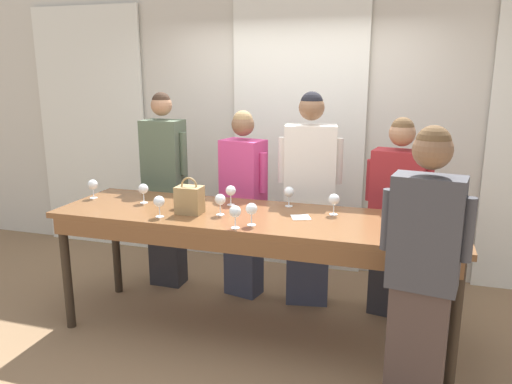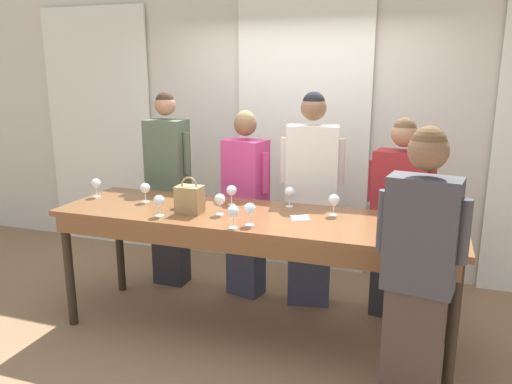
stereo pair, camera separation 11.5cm
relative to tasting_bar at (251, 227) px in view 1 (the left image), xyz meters
The scene contains 24 objects.
ground_plane 0.88m from the tasting_bar, 90.00° to the left, with size 18.00×18.00×0.00m, color #846647.
wall_back 1.67m from the tasting_bar, 90.00° to the left, with size 12.00×0.06×2.80m.
curtain_panel_left 2.87m from the tasting_bar, 147.62° to the left, with size 1.33×0.03×2.69m.
curtain_panel_center 1.59m from the tasting_bar, 90.00° to the left, with size 1.33×0.03×2.69m.
tasting_bar is the anchor object (origin of this frame).
wine_bottle 1.29m from the tasting_bar, 12.42° to the left, with size 0.08×0.08×0.31m.
handbag 0.50m from the tasting_bar, 169.70° to the right, with size 0.19×0.14×0.28m.
wine_glass_front_left 1.43m from the tasting_bar, behind, with size 0.08×0.08×0.16m.
wine_glass_front_mid 0.38m from the tasting_bar, 91.84° to the right, with size 0.08×0.08×0.16m.
wine_glass_front_right 0.39m from the tasting_bar, 136.93° to the left, with size 0.08×0.08×0.16m.
wine_glass_center_left 0.64m from the tasting_bar, 19.02° to the left, with size 0.08×0.08×0.16m.
wine_glass_center_mid 0.96m from the tasting_bar, behind, with size 0.08×0.08×0.16m.
wine_glass_center_right 0.64m from the tasting_bar, behind, with size 0.08×0.08×0.16m.
wine_glass_back_left 0.70m from the tasting_bar, 159.30° to the right, with size 0.08×0.08×0.16m.
wine_glass_back_mid 0.44m from the tasting_bar, 57.84° to the left, with size 0.08×0.08×0.16m.
wine_glass_back_right 0.32m from the tasting_bar, 71.99° to the right, with size 0.08×0.08×0.16m.
wine_glass_near_host 0.31m from the tasting_bar, 165.77° to the right, with size 0.08×0.08×0.16m.
napkin 0.38m from the tasting_bar, ahead, with size 0.17×0.17×0.00m.
pen 0.60m from the tasting_bar, 157.31° to the left, with size 0.14×0.04×0.01m.
guest_olive_jacket 1.27m from the tasting_bar, 146.95° to the left, with size 0.47×0.25×1.82m.
guest_pink_top 0.75m from the tasting_bar, 113.23° to the left, with size 0.47×0.32×1.68m.
guest_cream_sweater 0.76m from the tasting_bar, 66.92° to the left, with size 0.54×0.30×1.84m.
guest_striped_shirt 1.23m from the tasting_bar, 34.27° to the left, with size 0.53×0.31×1.65m.
host_pouring 1.33m from the tasting_bar, 25.77° to the right, with size 0.50×0.27×1.73m.
Camera 1 is at (1.08, -3.38, 2.01)m, focal length 35.00 mm.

